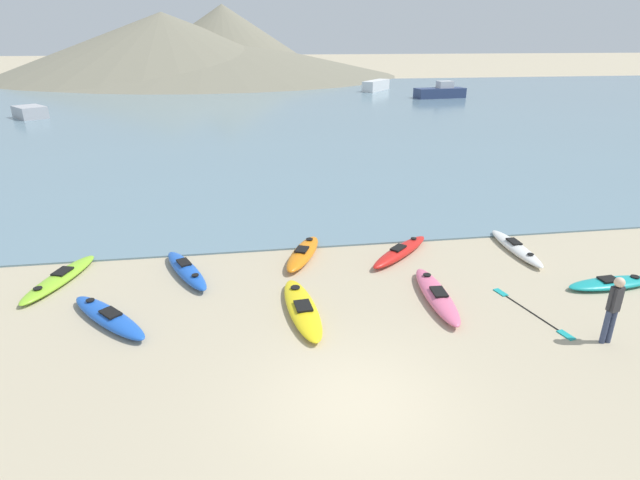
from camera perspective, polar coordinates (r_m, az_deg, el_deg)
name	(u,v)px	position (r m, az deg, el deg)	size (l,w,h in m)	color
ground_plane	(357,402)	(10.46, 4.23, -17.99)	(400.00, 400.00, 0.00)	tan
bay_water	(261,110)	(51.04, -6.81, 14.57)	(160.00, 70.00, 0.06)	slate
far_hill_left	(164,45)	(98.73, -17.37, 20.53)	(58.21, 58.21, 10.65)	gray
far_hill_midleft	(176,49)	(103.13, -16.14, 20.20)	(42.00, 42.00, 8.88)	gray
far_hill_midright	(209,55)	(99.38, -12.54, 19.96)	(67.98, 67.98, 7.11)	gray
far_hill_right	(224,39)	(103.29, -10.92, 21.58)	(39.25, 39.25, 12.27)	gray
kayak_on_sand_0	(108,317)	(13.85, -23.03, -8.09)	(2.57, 2.80, 0.37)	blue
kayak_on_sand_1	(436,295)	(14.12, 13.16, -6.14)	(0.81, 3.30, 0.39)	#E5668C
kayak_on_sand_2	(612,283)	(16.77, 30.36, -4.27)	(2.82, 0.86, 0.29)	teal
kayak_on_sand_3	(516,248)	(18.04, 21.46, -0.82)	(0.57, 3.21, 0.34)	white
kayak_on_sand_4	(302,308)	(13.17, -2.06, -7.80)	(1.02, 3.34, 0.34)	yellow
kayak_on_sand_5	(60,278)	(16.63, -27.60, -3.89)	(1.70, 3.34, 0.31)	#8CCC2D
kayak_on_sand_6	(400,251)	(16.66, 9.18, -1.29)	(2.75, 2.65, 0.38)	red
kayak_on_sand_7	(303,253)	(16.27, -1.94, -1.53)	(1.75, 2.92, 0.41)	orange
kayak_on_sand_8	(186,270)	(15.67, -15.05, -3.32)	(1.78, 3.07, 0.41)	blue
person_near_foreground	(614,306)	(13.43, 30.53, -6.53)	(0.35, 0.24, 1.71)	#384260
moored_boat_1	(440,92)	(62.09, 13.59, 16.12)	(6.01, 2.69, 1.86)	navy
moored_boat_2	(376,85)	(69.20, 6.42, 17.15)	(4.71, 5.49, 1.30)	white
moored_boat_4	(30,112)	(51.76, -30.23, 12.52)	(3.47, 3.65, 1.02)	#B2B2B7
loose_paddle	(531,312)	(14.38, 22.96, -7.60)	(0.79, 2.75, 0.03)	black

